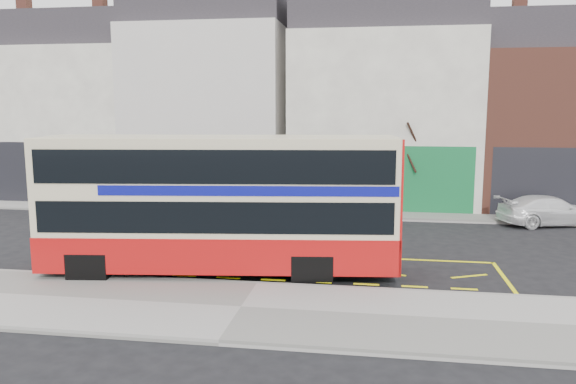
% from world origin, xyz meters
% --- Properties ---
extents(ground, '(120.00, 120.00, 0.00)m').
position_xyz_m(ground, '(0.00, 0.00, 0.00)').
color(ground, black).
rests_on(ground, ground).
extents(pavement, '(40.00, 4.00, 0.15)m').
position_xyz_m(pavement, '(0.00, -2.30, 0.07)').
color(pavement, '#9C9994').
rests_on(pavement, ground).
extents(kerb, '(40.00, 0.15, 0.15)m').
position_xyz_m(kerb, '(0.00, -0.38, 0.07)').
color(kerb, gray).
rests_on(kerb, ground).
extents(far_pavement, '(50.00, 3.00, 0.15)m').
position_xyz_m(far_pavement, '(0.00, 11.00, 0.07)').
color(far_pavement, '#9C9994').
rests_on(far_pavement, ground).
extents(road_markings, '(14.00, 3.40, 0.01)m').
position_xyz_m(road_markings, '(0.00, 1.60, 0.01)').
color(road_markings, '#F8F50D').
rests_on(road_markings, ground).
extents(terrace_far_left, '(8.00, 8.01, 10.80)m').
position_xyz_m(terrace_far_left, '(-13.50, 14.99, 4.82)').
color(terrace_far_left, white).
rests_on(terrace_far_left, ground).
extents(terrace_left, '(8.00, 8.01, 11.80)m').
position_xyz_m(terrace_left, '(-5.50, 14.99, 5.32)').
color(terrace_left, beige).
rests_on(terrace_left, ground).
extents(terrace_green_shop, '(9.00, 8.01, 11.30)m').
position_xyz_m(terrace_green_shop, '(3.50, 14.99, 5.07)').
color(terrace_green_shop, white).
rests_on(terrace_green_shop, ground).
extents(terrace_right, '(9.00, 8.01, 10.30)m').
position_xyz_m(terrace_right, '(12.50, 14.99, 4.57)').
color(terrace_right, brown).
rests_on(terrace_right, ground).
extents(double_decker_bus, '(10.54, 3.62, 4.12)m').
position_xyz_m(double_decker_bus, '(-1.29, 0.68, 2.17)').
color(double_decker_bus, beige).
rests_on(double_decker_bus, ground).
extents(bus_stop_post, '(0.74, 0.13, 2.97)m').
position_xyz_m(bus_stop_post, '(-3.79, -0.39, 1.94)').
color(bus_stop_post, black).
rests_on(bus_stop_post, pavement).
extents(car_silver, '(3.75, 1.55, 1.27)m').
position_xyz_m(car_silver, '(-7.31, 8.93, 0.63)').
color(car_silver, silver).
rests_on(car_silver, ground).
extents(car_grey, '(4.51, 2.03, 1.44)m').
position_xyz_m(car_grey, '(-1.09, 8.51, 0.72)').
color(car_grey, '#3C3F43').
rests_on(car_grey, ground).
extents(car_white, '(4.64, 2.92, 1.25)m').
position_xyz_m(car_white, '(10.51, 9.67, 0.63)').
color(car_white, white).
rests_on(car_white, ground).
extents(street_tree_left, '(2.70, 2.70, 5.82)m').
position_xyz_m(street_tree_left, '(-14.82, 12.11, 3.97)').
color(street_tree_left, black).
rests_on(street_tree_left, ground).
extents(street_tree_right, '(2.54, 2.54, 5.48)m').
position_xyz_m(street_tree_right, '(4.79, 11.69, 3.74)').
color(street_tree_right, black).
rests_on(street_tree_right, ground).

